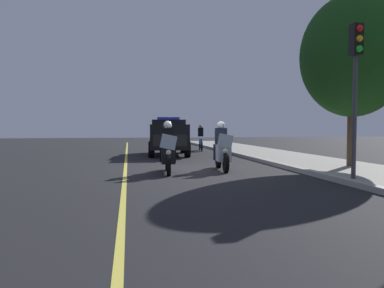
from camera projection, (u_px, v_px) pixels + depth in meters
ground_plane at (194, 170)px, 13.04m from camera, size 80.00×80.00×0.00m
curb_strip at (284, 166)px, 13.62m from camera, size 48.00×0.24×0.15m
sidewalk_strip at (331, 166)px, 13.94m from camera, size 48.00×3.60×0.10m
lane_stripe_center at (125, 171)px, 12.63m from camera, size 48.00×0.12×0.01m
police_motorcycle_lead_left at (168, 152)px, 12.16m from camera, size 2.14×0.62×1.72m
police_motorcycle_lead_right at (222, 150)px, 12.93m from camera, size 2.14×0.62×1.72m
police_suv at (168, 135)px, 19.88m from camera, size 5.03×2.37×2.05m
cyclist_background at (201, 138)px, 23.27m from camera, size 1.76×0.34×1.69m
traffic_light at (356, 66)px, 9.92m from camera, size 0.38×0.28×4.21m
tree_mid_block at (353, 56)px, 13.21m from camera, size 3.74×3.74×6.18m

